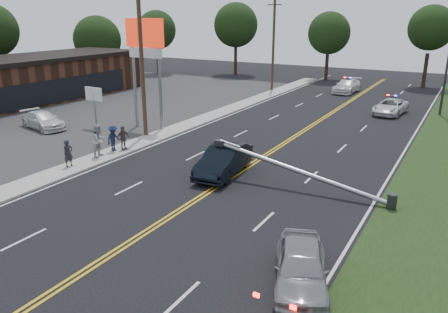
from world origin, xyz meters
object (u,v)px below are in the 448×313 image
Objects in this scene: fallen_streetlight at (308,174)px; pylon_sign at (145,47)px; utility_pole_mid at (142,64)px; waiting_sedan at (301,267)px; parked_car at (43,120)px; emergency_b at (347,86)px; bystander_c at (113,138)px; bystander_a at (68,153)px; traffic_signal at (447,65)px; crashed_sedan at (224,160)px; small_sign at (94,98)px; bystander_b at (99,140)px; bystander_d at (123,138)px; emergency_a at (390,107)px; utility_pole_far at (273,45)px.

pylon_sign is at bearing 157.78° from fallen_streetlight.
utility_pole_mid is 2.42× the size of waiting_sedan.
emergency_b is at bearing -17.53° from parked_car.
utility_pole_mid reaches higher than bystander_c.
bystander_a reaches higher than parked_car.
emergency_b is at bearing -15.84° from bystander_c.
traffic_signal is at bearing -39.49° from parked_car.
crashed_sedan is at bearing 178.50° from fallen_streetlight.
small_sign reaches higher than parked_car.
traffic_signal is at bearing 65.60° from waiting_sedan.
bystander_b is at bearing -125.77° from traffic_signal.
bystander_b is at bearing -81.29° from utility_pole_mid.
pylon_sign is 0.85× the size of fallen_streetlight.
small_sign reaches higher than bystander_a.
bystander_d is (-12.34, 0.55, -0.03)m from fallen_streetlight.
waiting_sedan is 0.90× the size of emergency_a.
utility_pole_far is at bearing 9.34° from bystander_a.
utility_pole_far reaches higher than waiting_sedan.
pylon_sign is 0.80× the size of utility_pole_mid.
utility_pole_mid is at bearing -134.20° from traffic_signal.
traffic_signal is 25.12m from utility_pole_mid.
bystander_b is (-12.91, -21.35, 0.48)m from emergency_a.
bystander_d is at bearing -66.70° from pylon_sign.
bystander_c reaches higher than parked_car.
bystander_b is at bearing -174.59° from fallen_streetlight.
fallen_streetlight is at bearing -91.11° from bystander_b.
small_sign reaches higher than fallen_streetlight.
pylon_sign is 1.74× the size of emergency_a.
utility_pole_far is 2.42× the size of waiting_sedan.
small_sign is 0.31× the size of utility_pole_mid.
pylon_sign is at bearing 29.74° from small_sign.
waiting_sedan is 16.86m from bystander_d.
emergency_b reaches higher than waiting_sedan.
bystander_c is (0.72, -25.95, -4.16)m from utility_pole_far.
small_sign is 6.94m from bystander_d.
pylon_sign reaches higher than waiting_sedan.
waiting_sedan is (15.82, -11.58, -4.38)m from utility_pole_mid.
emergency_a is at bearing -52.96° from emergency_b.
utility_pole_far is at bearing 86.28° from pylon_sign.
bystander_a is at bearing -99.24° from emergency_b.
utility_pole_mid is 5.02× the size of bystander_b.
bystander_a is at bearing 175.56° from bystander_c.
utility_pole_far is at bearing 77.69° from small_sign.
fallen_streetlight is at bearing -82.58° from parked_car.
waiting_sedan is at bearing -72.22° from fallen_streetlight.
utility_pole_mid is at bearing 25.63° from bystander_d.
fallen_streetlight is at bearing -12.40° from small_sign.
waiting_sedan is at bearing -110.07° from bystander_d.
crashed_sedan is at bearing -24.25° from utility_pole_mid.
pylon_sign reaches higher than emergency_a.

